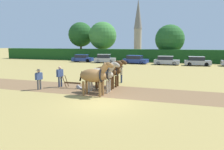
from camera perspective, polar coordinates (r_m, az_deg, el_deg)
The scene contains 20 objects.
ground_plane at distance 13.45m, azimuth -2.24°, elevation -7.48°, with size 240.00×240.00×0.00m, color #998447.
plowed_furrow_strip at distance 19.45m, azimuth -16.58°, elevation -2.87°, with size 33.50×4.11×0.01m, color brown.
hedgerow at distance 43.76m, azimuth 11.70°, elevation 4.96°, with size 69.82×1.88×2.44m, color #194719.
tree_far_left at distance 52.64m, azimuth -8.18°, elevation 10.40°, with size 5.71×5.71×8.51m.
tree_left at distance 49.11m, azimuth -2.46°, elevation 10.21°, with size 6.10×6.10×8.33m.
tree_center_left at distance 46.41m, azimuth 14.84°, elevation 9.03°, with size 5.88×5.88×7.40m.
church_spire at distance 83.30m, azimuth 6.81°, elevation 12.85°, with size 3.03×3.03×19.67m.
draft_horse_lead_left at distance 15.20m, azimuth -4.64°, elevation -0.16°, with size 2.63×1.00×2.48m.
draft_horse_lead_right at distance 16.29m, azimuth -3.00°, elevation 0.19°, with size 2.87×0.97×2.39m.
draft_horse_trail_left at distance 17.38m, azimuth -1.60°, elevation 0.82°, with size 2.60×0.93×2.40m.
draft_horse_trail_right at distance 18.49m, azimuth -0.35°, elevation 1.12°, with size 2.70×0.97×2.36m.
plow at distance 18.06m, azimuth -9.90°, elevation -2.46°, with size 1.67×0.47×1.13m.
farmer_at_plow at distance 18.77m, azimuth -13.44°, elevation 0.01°, with size 0.39×0.64×1.74m.
farmer_beside_team at distance 20.24m, azimuth 2.49°, elevation 0.53°, with size 0.40×0.63×1.60m.
farmer_onlooker_left at distance 18.17m, azimuth -18.56°, elevation -0.68°, with size 0.41×0.59×1.65m.
parked_car_far_left at distance 43.24m, azimuth -7.76°, elevation 4.34°, with size 4.20×2.26×1.45m.
parked_car_left at distance 41.14m, azimuth -1.93°, elevation 4.29°, with size 4.19×2.52×1.59m.
parked_car_center_left at distance 39.58m, azimuth 6.13°, elevation 4.01°, with size 4.60×2.56×1.48m.
parked_car_center at distance 38.42m, azimuth 14.03°, elevation 3.68°, with size 4.24×1.93×1.48m.
parked_car_center_right at distance 38.32m, azimuth 21.36°, elevation 3.36°, with size 4.14×1.85×1.51m.
Camera 1 is at (4.37, -12.18, 3.67)m, focal length 35.00 mm.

